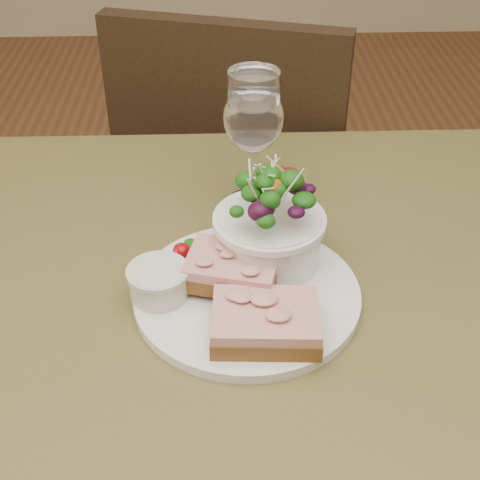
{
  "coord_description": "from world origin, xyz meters",
  "views": [
    {
      "loc": [
        -0.03,
        -0.56,
        1.25
      ],
      "look_at": [
        -0.01,
        0.03,
        0.81
      ],
      "focal_mm": 50.0,
      "sensor_mm": 36.0,
      "label": 1
    }
  ],
  "objects_px": {
    "wine_glass": "(253,122)",
    "cafe_table": "(251,361)",
    "ramekin": "(159,281)",
    "chair_far": "(246,258)",
    "sandwich_front": "(266,322)",
    "salad_bowl": "(269,218)",
    "sandwich_back": "(233,268)",
    "dinner_plate": "(247,294)"
  },
  "relations": [
    {
      "from": "dinner_plate",
      "to": "sandwich_front",
      "type": "bearing_deg",
      "value": -76.67
    },
    {
      "from": "chair_far",
      "to": "wine_glass",
      "type": "distance_m",
      "value": 0.74
    },
    {
      "from": "chair_far",
      "to": "dinner_plate",
      "type": "distance_m",
      "value": 0.8
    },
    {
      "from": "sandwich_front",
      "to": "wine_glass",
      "type": "xyz_separation_m",
      "value": [
        -0.0,
        0.26,
        0.1
      ]
    },
    {
      "from": "cafe_table",
      "to": "salad_bowl",
      "type": "distance_m",
      "value": 0.18
    },
    {
      "from": "cafe_table",
      "to": "salad_bowl",
      "type": "height_order",
      "value": "salad_bowl"
    },
    {
      "from": "sandwich_front",
      "to": "salad_bowl",
      "type": "height_order",
      "value": "salad_bowl"
    },
    {
      "from": "ramekin",
      "to": "salad_bowl",
      "type": "distance_m",
      "value": 0.14
    },
    {
      "from": "dinner_plate",
      "to": "sandwich_front",
      "type": "height_order",
      "value": "sandwich_front"
    },
    {
      "from": "ramekin",
      "to": "chair_far",
      "type": "bearing_deg",
      "value": 79.21
    },
    {
      "from": "salad_bowl",
      "to": "chair_far",
      "type": "bearing_deg",
      "value": 89.83
    },
    {
      "from": "sandwich_back",
      "to": "ramekin",
      "type": "distance_m",
      "value": 0.08
    },
    {
      "from": "ramekin",
      "to": "sandwich_front",
      "type": "bearing_deg",
      "value": -29.54
    },
    {
      "from": "sandwich_back",
      "to": "salad_bowl",
      "type": "bearing_deg",
      "value": 59.25
    },
    {
      "from": "salad_bowl",
      "to": "sandwich_back",
      "type": "bearing_deg",
      "value": -135.05
    },
    {
      "from": "sandwich_back",
      "to": "ramekin",
      "type": "bearing_deg",
      "value": -154.37
    },
    {
      "from": "salad_bowl",
      "to": "ramekin",
      "type": "bearing_deg",
      "value": -154.47
    },
    {
      "from": "dinner_plate",
      "to": "ramekin",
      "type": "xyz_separation_m",
      "value": [
        -0.1,
        -0.0,
        0.03
      ]
    },
    {
      "from": "sandwich_front",
      "to": "salad_bowl",
      "type": "xyz_separation_m",
      "value": [
        0.01,
        0.12,
        0.04
      ]
    },
    {
      "from": "ramekin",
      "to": "salad_bowl",
      "type": "bearing_deg",
      "value": 25.53
    },
    {
      "from": "salad_bowl",
      "to": "wine_glass",
      "type": "bearing_deg",
      "value": 94.95
    },
    {
      "from": "cafe_table",
      "to": "sandwich_front",
      "type": "height_order",
      "value": "sandwich_front"
    },
    {
      "from": "chair_far",
      "to": "ramekin",
      "type": "bearing_deg",
      "value": 95.42
    },
    {
      "from": "dinner_plate",
      "to": "ramekin",
      "type": "bearing_deg",
      "value": -177.63
    },
    {
      "from": "cafe_table",
      "to": "ramekin",
      "type": "relative_size",
      "value": 12.56
    },
    {
      "from": "chair_far",
      "to": "wine_glass",
      "type": "relative_size",
      "value": 5.14
    },
    {
      "from": "chair_far",
      "to": "salad_bowl",
      "type": "height_order",
      "value": "chair_far"
    },
    {
      "from": "sandwich_back",
      "to": "salad_bowl",
      "type": "distance_m",
      "value": 0.07
    },
    {
      "from": "dinner_plate",
      "to": "chair_far",
      "type": "bearing_deg",
      "value": 87.45
    },
    {
      "from": "chair_far",
      "to": "wine_glass",
      "type": "height_order",
      "value": "wine_glass"
    },
    {
      "from": "dinner_plate",
      "to": "ramekin",
      "type": "distance_m",
      "value": 0.1
    },
    {
      "from": "sandwich_back",
      "to": "chair_far",
      "type": "bearing_deg",
      "value": 100.32
    },
    {
      "from": "sandwich_front",
      "to": "ramekin",
      "type": "relative_size",
      "value": 1.8
    },
    {
      "from": "cafe_table",
      "to": "ramekin",
      "type": "bearing_deg",
      "value": -177.85
    },
    {
      "from": "sandwich_front",
      "to": "sandwich_back",
      "type": "distance_m",
      "value": 0.09
    },
    {
      "from": "cafe_table",
      "to": "ramekin",
      "type": "height_order",
      "value": "ramekin"
    },
    {
      "from": "cafe_table",
      "to": "wine_glass",
      "type": "height_order",
      "value": "wine_glass"
    },
    {
      "from": "cafe_table",
      "to": "sandwich_back",
      "type": "height_order",
      "value": "sandwich_back"
    },
    {
      "from": "salad_bowl",
      "to": "dinner_plate",
      "type": "bearing_deg",
      "value": -116.45
    },
    {
      "from": "sandwich_front",
      "to": "salad_bowl",
      "type": "bearing_deg",
      "value": 87.68
    },
    {
      "from": "wine_glass",
      "to": "cafe_table",
      "type": "bearing_deg",
      "value": -92.91
    },
    {
      "from": "chair_far",
      "to": "sandwich_back",
      "type": "bearing_deg",
      "value": 102.22
    }
  ]
}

